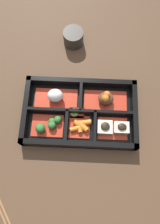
% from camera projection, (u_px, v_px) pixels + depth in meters
% --- Properties ---
extents(ground_plane, '(3.00, 3.00, 0.00)m').
position_uv_depth(ground_plane, '(80.00, 115.00, 0.65)').
color(ground_plane, '#4C3523').
extents(bento_base, '(0.33, 0.20, 0.01)m').
position_uv_depth(bento_base, '(80.00, 114.00, 0.65)').
color(bento_base, black).
rests_on(bento_base, ground_plane).
extents(bento_rim, '(0.33, 0.20, 0.04)m').
position_uv_depth(bento_rim, '(80.00, 113.00, 0.63)').
color(bento_rim, black).
rests_on(bento_rim, ground_plane).
extents(bowl_rice, '(0.13, 0.06, 0.05)m').
position_uv_depth(bowl_rice, '(56.00, 97.00, 0.64)').
color(bowl_rice, '#B22D19').
rests_on(bowl_rice, bento_base).
extents(bowl_stew, '(0.13, 0.06, 0.05)m').
position_uv_depth(bowl_stew, '(106.00, 99.00, 0.64)').
color(bowl_stew, '#B22D19').
rests_on(bowl_stew, bento_base).
extents(bowl_greens, '(0.09, 0.07, 0.03)m').
position_uv_depth(bowl_greens, '(48.00, 125.00, 0.62)').
color(bowl_greens, '#B22D19').
rests_on(bowl_greens, bento_base).
extents(bowl_carrots, '(0.06, 0.07, 0.02)m').
position_uv_depth(bowl_carrots, '(81.00, 126.00, 0.62)').
color(bowl_carrots, '#B22D19').
rests_on(bowl_carrots, bento_base).
extents(bowl_tofu, '(0.09, 0.07, 0.03)m').
position_uv_depth(bowl_tofu, '(113.00, 128.00, 0.62)').
color(bowl_tofu, '#B22D19').
rests_on(bowl_tofu, bento_base).
extents(bowl_pickles, '(0.04, 0.03, 0.01)m').
position_uv_depth(bowl_pickles, '(75.00, 113.00, 0.64)').
color(bowl_pickles, '#B22D19').
rests_on(bowl_pickles, bento_base).
extents(tea_cup, '(0.06, 0.06, 0.05)m').
position_uv_depth(tea_cup, '(73.00, 37.00, 0.70)').
color(tea_cup, '#2D2823').
rests_on(tea_cup, ground_plane).
extents(chopsticks, '(0.12, 0.18, 0.01)m').
position_uv_depth(chopsticks, '(3.00, 214.00, 0.56)').
color(chopsticks, brown).
rests_on(chopsticks, ground_plane).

